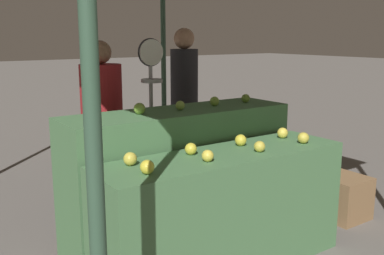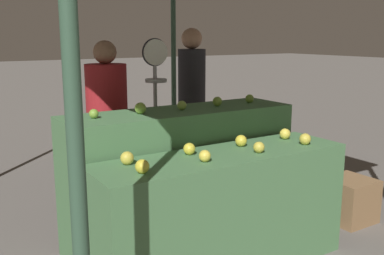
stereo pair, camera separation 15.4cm
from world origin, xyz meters
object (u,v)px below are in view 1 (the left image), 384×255
Objects in this scene: person_vendor_at_scale at (102,117)px; wooden_crate_side at (343,197)px; produce_scale at (151,91)px; person_customer_left at (184,93)px.

person_vendor_at_scale reaches higher than wooden_crate_side.
produce_scale is at bearing 108.12° from person_vendor_at_scale.
produce_scale is 4.14× the size of wooden_crate_side.
person_customer_left reaches higher than produce_scale.
person_customer_left reaches higher than wooden_crate_side.
wooden_crate_side is at bearing 114.02° from person_vendor_at_scale.
produce_scale is 0.56m from person_vendor_at_scale.
wooden_crate_side is at bearing -37.02° from produce_scale.
wooden_crate_side is (1.81, -1.44, -0.76)m from person_vendor_at_scale.
person_customer_left is (1.20, 0.37, 0.11)m from person_vendor_at_scale.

